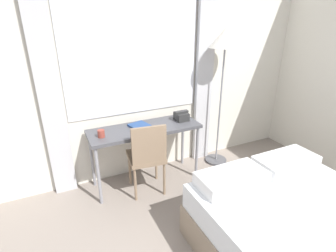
% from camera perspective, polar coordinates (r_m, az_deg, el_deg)
% --- Properties ---
extents(wall_back_with_window, '(5.55, 0.13, 2.70)m').
position_cam_1_polar(wall_back_with_window, '(3.22, -5.92, 11.94)').
color(wall_back_with_window, silver).
rests_on(wall_back_with_window, ground_plane).
extents(desk, '(1.32, 0.46, 0.75)m').
position_cam_1_polar(desk, '(3.12, -5.04, -1.46)').
color(desk, '#4C4C51').
rests_on(desk, ground_plane).
extents(desk_chair, '(0.45, 0.45, 0.90)m').
position_cam_1_polar(desk_chair, '(2.98, -4.58, -6.17)').
color(desk_chair, '#8C7259').
rests_on(desk_chair, ground_plane).
extents(standing_lamp, '(0.40, 0.40, 1.84)m').
position_cam_1_polar(standing_lamp, '(3.42, 12.28, 16.12)').
color(standing_lamp, '#4C4C51').
rests_on(standing_lamp, ground_plane).
extents(telephone, '(0.17, 0.17, 0.12)m').
position_cam_1_polar(telephone, '(3.28, 2.94, 2.18)').
color(telephone, '#2D2D2D').
rests_on(telephone, desk).
extents(book, '(0.26, 0.26, 0.02)m').
position_cam_1_polar(book, '(3.12, -6.24, 0.09)').
color(book, navy).
rests_on(book, desk).
extents(mug, '(0.08, 0.08, 0.08)m').
position_cam_1_polar(mug, '(2.91, -14.34, -1.61)').
color(mug, '#993F33').
rests_on(mug, desk).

